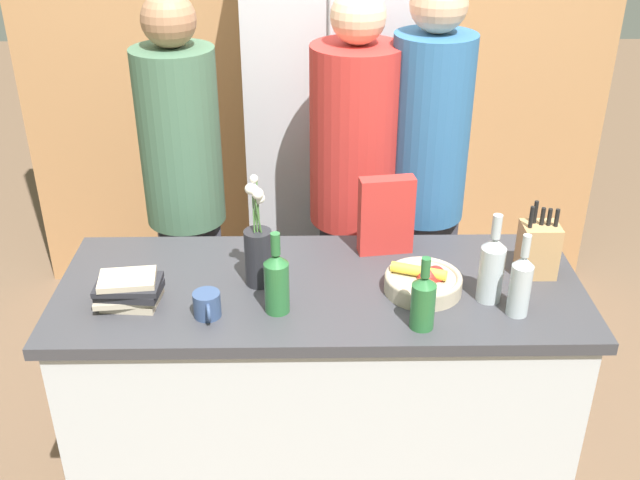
# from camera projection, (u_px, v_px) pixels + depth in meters

# --- Properties ---
(kitchen_island) EXTENTS (1.72, 0.68, 0.89)m
(kitchen_island) POSITION_uv_depth(u_px,v_px,m) (320.00, 390.00, 2.66)
(kitchen_island) COLOR silver
(kitchen_island) RESTS_ON ground_plane
(back_wall_wood) EXTENTS (2.92, 0.12, 2.60)m
(back_wall_wood) POSITION_uv_depth(u_px,v_px,m) (315.00, 42.00, 3.62)
(back_wall_wood) COLOR #AD7A4C
(back_wall_wood) RESTS_ON ground_plane
(refrigerator) EXTENTS (0.85, 0.63, 1.99)m
(refrigerator) POSITION_uv_depth(u_px,v_px,m) (342.00, 126.00, 3.45)
(refrigerator) COLOR #B7B7BC
(refrigerator) RESTS_ON ground_plane
(fruit_bowl) EXTENTS (0.25, 0.25, 0.09)m
(fruit_bowl) POSITION_uv_depth(u_px,v_px,m) (424.00, 281.00, 2.39)
(fruit_bowl) COLOR tan
(fruit_bowl) RESTS_ON kitchen_island
(knife_block) EXTENTS (0.12, 0.10, 0.26)m
(knife_block) POSITION_uv_depth(u_px,v_px,m) (538.00, 249.00, 2.46)
(knife_block) COLOR tan
(knife_block) RESTS_ON kitchen_island
(flower_vase) EXTENTS (0.09, 0.09, 0.38)m
(flower_vase) POSITION_uv_depth(u_px,v_px,m) (258.00, 249.00, 2.39)
(flower_vase) COLOR #232328
(flower_vase) RESTS_ON kitchen_island
(cereal_box) EXTENTS (0.20, 0.09, 0.28)m
(cereal_box) POSITION_uv_depth(u_px,v_px,m) (386.00, 216.00, 2.58)
(cereal_box) COLOR red
(cereal_box) RESTS_ON kitchen_island
(coffee_mug) EXTENTS (0.08, 0.12, 0.08)m
(coffee_mug) POSITION_uv_depth(u_px,v_px,m) (207.00, 305.00, 2.27)
(coffee_mug) COLOR #334770
(coffee_mug) RESTS_ON kitchen_island
(book_stack) EXTENTS (0.21, 0.16, 0.10)m
(book_stack) POSITION_uv_depth(u_px,v_px,m) (129.00, 290.00, 2.32)
(book_stack) COLOR #B7A88E
(book_stack) RESTS_ON kitchen_island
(bottle_oil) EXTENTS (0.07, 0.07, 0.24)m
(bottle_oil) POSITION_uv_depth(u_px,v_px,m) (423.00, 300.00, 2.19)
(bottle_oil) COLOR #286633
(bottle_oil) RESTS_ON kitchen_island
(bottle_vinegar) EXTENTS (0.08, 0.08, 0.30)m
(bottle_vinegar) POSITION_uv_depth(u_px,v_px,m) (492.00, 267.00, 2.31)
(bottle_vinegar) COLOR #B2BCC1
(bottle_vinegar) RESTS_ON kitchen_island
(bottle_wine) EXTENTS (0.07, 0.07, 0.27)m
(bottle_wine) POSITION_uv_depth(u_px,v_px,m) (521.00, 284.00, 2.25)
(bottle_wine) COLOR #B2BCC1
(bottle_wine) RESTS_ON kitchen_island
(bottle_water) EXTENTS (0.08, 0.08, 0.27)m
(bottle_water) POSITION_uv_depth(u_px,v_px,m) (277.00, 281.00, 2.26)
(bottle_water) COLOR #286633
(bottle_water) RESTS_ON kitchen_island
(person_at_sink) EXTENTS (0.31, 0.31, 1.71)m
(person_at_sink) POSITION_uv_depth(u_px,v_px,m) (184.00, 185.00, 2.94)
(person_at_sink) COLOR #383842
(person_at_sink) RESTS_ON ground_plane
(person_in_blue) EXTENTS (0.35, 0.35, 1.72)m
(person_in_blue) POSITION_uv_depth(u_px,v_px,m) (354.00, 186.00, 2.94)
(person_in_blue) COLOR #383842
(person_in_blue) RESTS_ON ground_plane
(person_in_red_tee) EXTENTS (0.30, 0.30, 1.77)m
(person_in_red_tee) POSITION_uv_depth(u_px,v_px,m) (426.00, 177.00, 2.90)
(person_in_red_tee) COLOR #383842
(person_in_red_tee) RESTS_ON ground_plane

